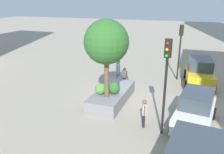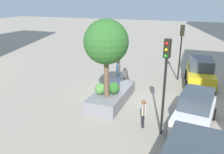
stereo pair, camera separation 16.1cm
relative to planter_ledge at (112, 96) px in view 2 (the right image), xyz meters
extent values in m
plane|color=#9E9384|center=(-0.60, 0.12, -0.40)|extent=(120.00, 120.00, 0.00)
cube|color=gray|center=(0.00, 0.00, 0.00)|extent=(4.60, 1.85, 0.81)
cylinder|color=brown|center=(1.08, 0.05, 1.72)|extent=(0.28, 0.28, 2.63)
sphere|color=#2D6628|center=(1.08, 0.05, 3.73)|extent=(2.55, 2.55, 2.55)
sphere|color=#2D6628|center=(0.51, 0.30, 0.77)|extent=(0.73, 0.73, 0.73)
sphere|color=#4C8C3D|center=(0.85, -0.45, 0.75)|extent=(0.69, 0.69, 0.69)
cube|color=#A51E1E|center=(-0.78, 0.14, 0.47)|extent=(0.82, 0.49, 0.02)
sphere|color=beige|center=(-0.58, 0.31, 0.43)|extent=(0.06, 0.06, 0.06)
sphere|color=beige|center=(-0.51, 0.16, 0.43)|extent=(0.06, 0.06, 0.06)
sphere|color=beige|center=(-1.05, 0.12, 0.43)|extent=(0.06, 0.06, 0.06)
sphere|color=beige|center=(-0.99, -0.04, 0.43)|extent=(0.06, 0.06, 0.06)
cylinder|color=navy|center=(-0.87, 0.09, 0.90)|extent=(0.15, 0.15, 0.85)
cylinder|color=navy|center=(-0.69, 0.19, 0.90)|extent=(0.15, 0.15, 0.85)
cube|color=#2D6BB2|center=(-0.78, 0.14, 1.65)|extent=(0.52, 0.41, 0.66)
cylinder|color=#9E7251|center=(-1.00, 0.02, 1.67)|extent=(0.10, 0.10, 0.63)
cylinder|color=#9E7251|center=(-0.56, 0.26, 1.67)|extent=(0.10, 0.10, 0.63)
sphere|color=#9E7251|center=(-0.78, 0.14, 2.12)|extent=(0.28, 0.28, 0.28)
cube|color=gold|center=(-5.20, 5.31, 0.43)|extent=(4.63, 2.22, 0.90)
cube|color=#38424C|center=(-5.42, 5.29, 1.28)|extent=(2.64, 1.84, 0.81)
cylinder|color=black|center=(-3.83, 6.36, -0.02)|extent=(0.78, 0.28, 0.77)
cylinder|color=black|center=(-3.69, 4.47, -0.02)|extent=(0.78, 0.28, 0.77)
cylinder|color=black|center=(-6.70, 6.15, -0.02)|extent=(0.78, 0.28, 0.77)
cylinder|color=black|center=(-6.56, 4.26, -0.02)|extent=(0.78, 0.28, 0.77)
cube|color=white|center=(1.43, 5.13, 0.34)|extent=(4.24, 2.22, 0.81)
cube|color=#38424C|center=(1.23, 5.16, 1.11)|extent=(2.45, 1.78, 0.73)
cylinder|color=black|center=(2.83, 5.80, -0.06)|extent=(0.71, 0.29, 0.69)
cylinder|color=black|center=(2.60, 4.11, -0.06)|extent=(0.71, 0.29, 0.69)
cylinder|color=black|center=(0.26, 6.14, -0.06)|extent=(0.71, 0.29, 0.69)
cylinder|color=black|center=(0.03, 4.46, -0.06)|extent=(0.71, 0.29, 0.69)
cylinder|color=black|center=(2.67, 3.62, 1.55)|extent=(0.12, 0.12, 3.91)
cube|color=black|center=(2.67, 3.62, 3.93)|extent=(0.30, 0.33, 0.85)
sphere|color=red|center=(2.81, 3.59, 4.18)|extent=(0.14, 0.14, 0.14)
sphere|color=gold|center=(2.81, 3.59, 3.90)|extent=(0.14, 0.14, 0.14)
sphere|color=green|center=(2.81, 3.59, 3.62)|extent=(0.14, 0.14, 0.14)
cylinder|color=black|center=(-5.97, 3.63, 1.42)|extent=(0.12, 0.12, 3.65)
cube|color=black|center=(-5.97, 3.63, 3.68)|extent=(0.32, 0.35, 0.85)
sphere|color=red|center=(-6.11, 3.58, 3.92)|extent=(0.14, 0.14, 0.14)
sphere|color=gold|center=(-6.11, 3.58, 3.64)|extent=(0.14, 0.14, 0.14)
sphere|color=green|center=(-6.11, 3.58, 3.36)|extent=(0.14, 0.14, 0.14)
cylinder|color=black|center=(2.30, 2.60, -0.04)|extent=(0.13, 0.13, 0.74)
cylinder|color=black|center=(2.46, 2.65, -0.04)|extent=(0.13, 0.13, 0.74)
cube|color=silver|center=(2.38, 2.62, 0.62)|extent=(0.45, 0.30, 0.58)
cylinder|color=brown|center=(2.17, 2.56, 0.64)|extent=(0.09, 0.09, 0.54)
cylinder|color=brown|center=(2.59, 2.69, 0.64)|extent=(0.09, 0.09, 0.54)
sphere|color=brown|center=(2.38, 2.62, 1.03)|extent=(0.24, 0.24, 0.24)
cylinder|color=black|center=(-2.87, -0.11, -0.04)|extent=(0.13, 0.13, 0.73)
cylinder|color=black|center=(-2.81, 0.06, -0.04)|extent=(0.13, 0.13, 0.73)
cube|color=silver|center=(-2.84, -0.03, 0.61)|extent=(0.30, 0.45, 0.57)
cylinder|color=#9E7251|center=(-2.91, -0.23, 0.62)|extent=(0.09, 0.09, 0.54)
cylinder|color=#9E7251|center=(-2.76, 0.18, 0.62)|extent=(0.09, 0.09, 0.54)
sphere|color=#9E7251|center=(-2.84, -0.03, 1.01)|extent=(0.24, 0.24, 0.24)
camera|label=1|loc=(12.99, 4.70, 6.02)|focal=36.87mm
camera|label=2|loc=(12.93, 4.85, 6.02)|focal=36.87mm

